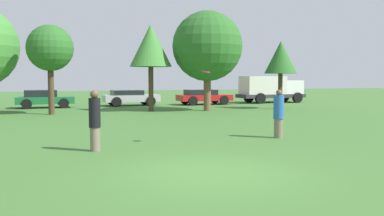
{
  "coord_description": "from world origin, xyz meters",
  "views": [
    {
      "loc": [
        -3.44,
        -8.55,
        2.11
      ],
      "look_at": [
        1.01,
        4.33,
        1.12
      ],
      "focal_mm": 39.15,
      "sensor_mm": 36.0,
      "label": 1
    }
  ],
  "objects_px": {
    "tree_5": "(281,58)",
    "parked_car_silver": "(130,97)",
    "person_catcher": "(279,114)",
    "frisbee": "(206,72)",
    "delivery_truck_white": "(270,88)",
    "parked_car_red": "(203,96)",
    "parked_car_green": "(44,98)",
    "tree_3": "(151,46)",
    "person_thrower": "(95,120)",
    "tree_2": "(50,49)",
    "tree_4": "(207,46)"
  },
  "relations": [
    {
      "from": "tree_5",
      "to": "parked_car_silver",
      "type": "xyz_separation_m",
      "value": [
        -9.08,
        6.46,
        -2.8
      ]
    },
    {
      "from": "person_catcher",
      "to": "frisbee",
      "type": "height_order",
      "value": "frisbee"
    },
    {
      "from": "delivery_truck_white",
      "to": "parked_car_silver",
      "type": "bearing_deg",
      "value": 177.8
    },
    {
      "from": "tree_5",
      "to": "delivery_truck_white",
      "type": "xyz_separation_m",
      "value": [
        2.85,
        6.38,
        -2.22
      ]
    },
    {
      "from": "tree_5",
      "to": "parked_car_red",
      "type": "bearing_deg",
      "value": 119.99
    },
    {
      "from": "person_catcher",
      "to": "parked_car_green",
      "type": "relative_size",
      "value": 0.43
    },
    {
      "from": "tree_3",
      "to": "parked_car_red",
      "type": "xyz_separation_m",
      "value": [
        5.45,
        5.14,
        -3.43
      ]
    },
    {
      "from": "person_thrower",
      "to": "tree_5",
      "type": "relative_size",
      "value": 0.38
    },
    {
      "from": "person_thrower",
      "to": "person_catcher",
      "type": "relative_size",
      "value": 1.04
    },
    {
      "from": "person_catcher",
      "to": "parked_car_red",
      "type": "height_order",
      "value": "person_catcher"
    },
    {
      "from": "tree_2",
      "to": "tree_3",
      "type": "distance_m",
      "value": 5.97
    },
    {
      "from": "tree_3",
      "to": "delivery_truck_white",
      "type": "bearing_deg",
      "value": 25.85
    },
    {
      "from": "person_thrower",
      "to": "delivery_truck_white",
      "type": "relative_size",
      "value": 0.3
    },
    {
      "from": "tree_5",
      "to": "parked_car_silver",
      "type": "bearing_deg",
      "value": 144.6
    },
    {
      "from": "parked_car_green",
      "to": "delivery_truck_white",
      "type": "distance_m",
      "value": 18.11
    },
    {
      "from": "delivery_truck_white",
      "to": "parked_car_red",
      "type": "bearing_deg",
      "value": -177.09
    },
    {
      "from": "tree_3",
      "to": "parked_car_red",
      "type": "height_order",
      "value": "tree_3"
    },
    {
      "from": "person_catcher",
      "to": "parked_car_red",
      "type": "bearing_deg",
      "value": -107.95
    },
    {
      "from": "parked_car_green",
      "to": "parked_car_red",
      "type": "bearing_deg",
      "value": -3.11
    },
    {
      "from": "tree_4",
      "to": "parked_car_silver",
      "type": "bearing_deg",
      "value": 120.78
    },
    {
      "from": "tree_2",
      "to": "frisbee",
      "type": "bearing_deg",
      "value": -71.19
    },
    {
      "from": "person_catcher",
      "to": "parked_car_silver",
      "type": "distance_m",
      "value": 18.67
    },
    {
      "from": "person_catcher",
      "to": "delivery_truck_white",
      "type": "distance_m",
      "value": 21.13
    },
    {
      "from": "parked_car_silver",
      "to": "parked_car_red",
      "type": "xyz_separation_m",
      "value": [
        5.7,
        -0.59,
        -0.0
      ]
    },
    {
      "from": "person_thrower",
      "to": "delivery_truck_white",
      "type": "xyz_separation_m",
      "value": [
        16.57,
        19.13,
        0.34
      ]
    },
    {
      "from": "tree_3",
      "to": "person_thrower",
      "type": "bearing_deg",
      "value": -109.9
    },
    {
      "from": "tree_5",
      "to": "parked_car_red",
      "type": "xyz_separation_m",
      "value": [
        -3.38,
        5.86,
        -2.8
      ]
    },
    {
      "from": "person_thrower",
      "to": "parked_car_silver",
      "type": "height_order",
      "value": "person_thrower"
    },
    {
      "from": "parked_car_silver",
      "to": "delivery_truck_white",
      "type": "bearing_deg",
      "value": -2.2
    },
    {
      "from": "person_thrower",
      "to": "parked_car_green",
      "type": "xyz_separation_m",
      "value": [
        -1.54,
        18.88,
        -0.23
      ]
    },
    {
      "from": "person_catcher",
      "to": "parked_car_silver",
      "type": "height_order",
      "value": "person_catcher"
    },
    {
      "from": "parked_car_silver",
      "to": "delivery_truck_white",
      "type": "height_order",
      "value": "delivery_truck_white"
    },
    {
      "from": "tree_3",
      "to": "tree_5",
      "type": "relative_size",
      "value": 1.18
    },
    {
      "from": "person_catcher",
      "to": "delivery_truck_white",
      "type": "height_order",
      "value": "delivery_truck_white"
    },
    {
      "from": "tree_3",
      "to": "parked_car_silver",
      "type": "distance_m",
      "value": 6.69
    },
    {
      "from": "tree_2",
      "to": "parked_car_green",
      "type": "bearing_deg",
      "value": 94.58
    },
    {
      "from": "tree_2",
      "to": "tree_5",
      "type": "relative_size",
      "value": 1.11
    },
    {
      "from": "tree_2",
      "to": "parked_car_silver",
      "type": "bearing_deg",
      "value": 46.81
    },
    {
      "from": "person_thrower",
      "to": "parked_car_green",
      "type": "bearing_deg",
      "value": 89.06
    },
    {
      "from": "person_catcher",
      "to": "tree_2",
      "type": "distance_m",
      "value": 14.85
    },
    {
      "from": "person_thrower",
      "to": "person_catcher",
      "type": "xyz_separation_m",
      "value": [
        6.39,
        0.63,
        -0.05
      ]
    },
    {
      "from": "tree_2",
      "to": "tree_5",
      "type": "distance_m",
      "value": 14.8
    },
    {
      "from": "person_catcher",
      "to": "parked_car_red",
      "type": "distance_m",
      "value": 18.42
    },
    {
      "from": "tree_2",
      "to": "tree_4",
      "type": "distance_m",
      "value": 9.51
    },
    {
      "from": "parked_car_silver",
      "to": "delivery_truck_white",
      "type": "distance_m",
      "value": 11.95
    },
    {
      "from": "frisbee",
      "to": "tree_3",
      "type": "xyz_separation_m",
      "value": [
        1.47,
        13.49,
        1.79
      ]
    },
    {
      "from": "frisbee",
      "to": "tree_2",
      "type": "height_order",
      "value": "tree_2"
    },
    {
      "from": "person_catcher",
      "to": "tree_5",
      "type": "height_order",
      "value": "tree_5"
    },
    {
      "from": "tree_4",
      "to": "delivery_truck_white",
      "type": "bearing_deg",
      "value": 37.7
    },
    {
      "from": "tree_3",
      "to": "tree_4",
      "type": "xyz_separation_m",
      "value": [
        3.55,
        -0.63,
        0.02
      ]
    }
  ]
}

